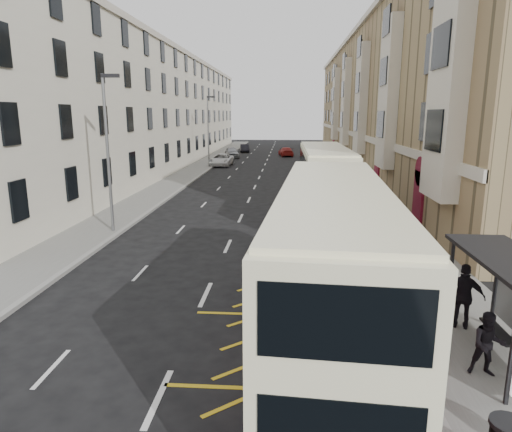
# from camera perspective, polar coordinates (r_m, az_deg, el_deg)

# --- Properties ---
(ground) EXTENTS (200.00, 200.00, 0.00)m
(ground) POSITION_cam_1_polar(r_m,az_deg,el_deg) (12.87, -9.58, -16.46)
(ground) COLOR black
(ground) RESTS_ON ground
(pavement_right) EXTENTS (4.00, 120.00, 0.15)m
(pavement_right) POSITION_cam_1_polar(r_m,az_deg,el_deg) (41.69, 11.11, 3.98)
(pavement_right) COLOR slate
(pavement_right) RESTS_ON ground
(pavement_left) EXTENTS (3.00, 120.00, 0.15)m
(pavement_left) POSITION_cam_1_polar(r_m,az_deg,el_deg) (42.63, -10.09, 4.21)
(pavement_left) COLOR slate
(pavement_left) RESTS_ON ground
(kerb_right) EXTENTS (0.25, 120.00, 0.15)m
(kerb_right) POSITION_cam_1_polar(r_m,az_deg,el_deg) (41.48, 8.36, 4.05)
(kerb_right) COLOR gray
(kerb_right) RESTS_ON ground
(kerb_left) EXTENTS (0.25, 120.00, 0.15)m
(kerb_left) POSITION_cam_1_polar(r_m,az_deg,el_deg) (42.29, -8.12, 4.22)
(kerb_left) COLOR gray
(kerb_left) RESTS_ON ground
(road_markings) EXTENTS (10.00, 110.00, 0.01)m
(road_markings) POSITION_cam_1_polar(r_m,az_deg,el_deg) (56.32, 1.10, 6.37)
(road_markings) COLOR silver
(road_markings) RESTS_ON ground
(terrace_right) EXTENTS (10.75, 79.00, 15.25)m
(terrace_right) POSITION_cam_1_polar(r_m,az_deg,el_deg) (57.57, 16.55, 13.49)
(terrace_right) COLOR #907B53
(terrace_right) RESTS_ON ground
(terrace_left) EXTENTS (9.18, 79.00, 13.25)m
(terrace_left) POSITION_cam_1_polar(r_m,az_deg,el_deg) (58.70, -12.39, 12.71)
(terrace_left) COLOR silver
(terrace_left) RESTS_ON ground
(guard_railing) EXTENTS (0.06, 6.56, 1.01)m
(guard_railing) POSITION_cam_1_polar(r_m,az_deg,el_deg) (17.83, 14.95, -5.29)
(guard_railing) COLOR red
(guard_railing) RESTS_ON pavement_right
(street_lamp_near) EXTENTS (0.93, 0.18, 8.00)m
(street_lamp_near) POSITION_cam_1_polar(r_m,az_deg,el_deg) (24.72, -17.99, 8.40)
(street_lamp_near) COLOR slate
(street_lamp_near) RESTS_ON pavement_left
(street_lamp_far) EXTENTS (0.93, 0.18, 8.00)m
(street_lamp_far) POSITION_cam_1_polar(r_m,az_deg,el_deg) (53.71, -5.95, 10.95)
(street_lamp_far) COLOR slate
(street_lamp_far) RESTS_ON pavement_left
(double_decker_front) EXTENTS (3.41, 11.55, 4.54)m
(double_decker_front) POSITION_cam_1_polar(r_m,az_deg,el_deg) (11.73, 9.39, -7.01)
(double_decker_front) COLOR #FFF9CB
(double_decker_front) RESTS_ON ground
(double_decker_rear) EXTENTS (2.56, 10.95, 4.36)m
(double_decker_rear) POSITION_cam_1_polar(r_m,az_deg,el_deg) (26.64, 8.52, 3.91)
(double_decker_rear) COLOR #FFF9CB
(double_decker_rear) RESTS_ON ground
(pedestrian_mid) EXTENTS (0.86, 0.72, 1.58)m
(pedestrian_mid) POSITION_cam_1_polar(r_m,az_deg,el_deg) (12.38, 27.02, -14.10)
(pedestrian_mid) COLOR black
(pedestrian_mid) RESTS_ON pavement_right
(pedestrian_far) EXTENTS (1.22, 0.81, 1.92)m
(pedestrian_far) POSITION_cam_1_polar(r_m,az_deg,el_deg) (14.55, 24.56, -9.11)
(pedestrian_far) COLOR black
(pedestrian_far) RESTS_ON pavement_right
(white_van) EXTENTS (2.65, 5.32, 1.45)m
(white_van) POSITION_cam_1_polar(r_m,az_deg,el_deg) (55.78, -4.33, 7.02)
(white_van) COLOR white
(white_van) RESTS_ON ground
(car_silver) EXTENTS (2.76, 4.82, 1.54)m
(car_silver) POSITION_cam_1_polar(r_m,az_deg,el_deg) (65.89, -3.05, 7.95)
(car_silver) COLOR #96989D
(car_silver) RESTS_ON ground
(car_dark) EXTENTS (1.94, 4.09, 1.29)m
(car_dark) POSITION_cam_1_polar(r_m,az_deg,el_deg) (75.38, -1.44, 8.47)
(car_dark) COLOR black
(car_dark) RESTS_ON ground
(car_red) EXTENTS (2.47, 4.73, 1.31)m
(car_red) POSITION_cam_1_polar(r_m,az_deg,el_deg) (68.64, 3.76, 8.03)
(car_red) COLOR maroon
(car_red) RESTS_ON ground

